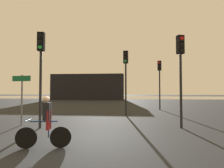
% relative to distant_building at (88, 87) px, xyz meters
% --- Properties ---
extents(ground_plane, '(120.00, 120.00, 0.00)m').
position_rel_distant_building_xyz_m(ground_plane, '(6.05, -26.77, -2.38)').
color(ground_plane, black).
extents(water_strip, '(80.00, 16.00, 0.01)m').
position_rel_distant_building_xyz_m(water_strip, '(6.05, 10.00, -2.38)').
color(water_strip, gray).
rests_on(water_strip, ground).
extents(distant_building, '(13.50, 4.00, 4.77)m').
position_rel_distant_building_xyz_m(distant_building, '(0.00, 0.00, 0.00)').
color(distant_building, black).
rests_on(distant_building, ground).
extents(traffic_light_near_left, '(0.35, 0.37, 4.60)m').
position_rel_distant_building_xyz_m(traffic_light_near_left, '(3.39, -24.96, 0.81)').
color(traffic_light_near_left, black).
rests_on(traffic_light_near_left, ground).
extents(traffic_light_near_right, '(0.38, 0.39, 4.47)m').
position_rel_distant_building_xyz_m(traffic_light_near_right, '(10.11, -24.31, 0.72)').
color(traffic_light_near_right, black).
rests_on(traffic_light_near_right, ground).
extents(traffic_light_far_right, '(0.38, 0.40, 4.52)m').
position_rel_distant_building_xyz_m(traffic_light_far_right, '(10.48, -16.56, 0.75)').
color(traffic_light_far_right, black).
rests_on(traffic_light_far_right, ground).
extents(traffic_light_center, '(0.37, 0.39, 4.63)m').
position_rel_distant_building_xyz_m(traffic_light_center, '(7.42, -20.44, 0.83)').
color(traffic_light_center, black).
rests_on(traffic_light_center, ground).
extents(direction_sign_post, '(1.09, 0.20, 2.60)m').
position_rel_distant_building_xyz_m(direction_sign_post, '(2.08, -24.39, -0.69)').
color(direction_sign_post, slate).
rests_on(direction_sign_post, ground).
extents(cyclist, '(1.69, 0.49, 1.62)m').
position_rel_distant_building_xyz_m(cyclist, '(5.01, -27.69, -1.56)').
color(cyclist, black).
rests_on(cyclist, ground).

